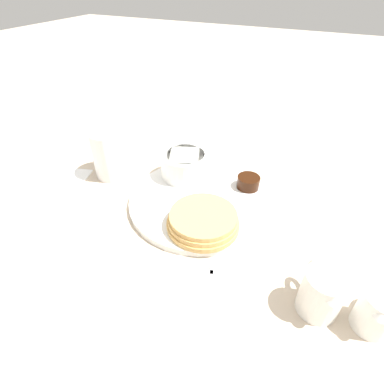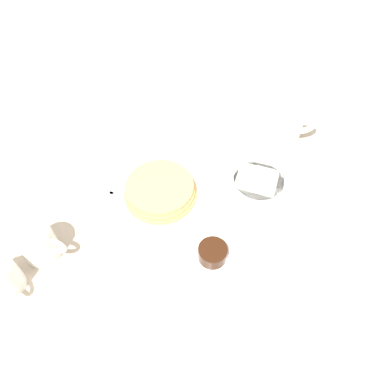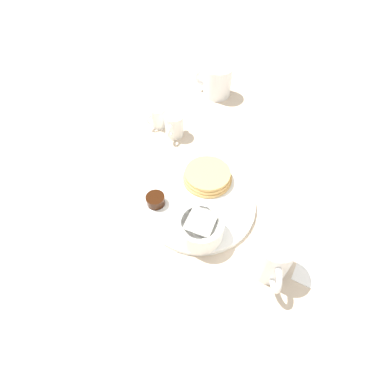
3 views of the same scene
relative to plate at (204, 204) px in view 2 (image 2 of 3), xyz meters
name	(u,v)px [view 2 (image 2 of 3)]	position (x,y,z in m)	size (l,w,h in m)	color
ground_plane	(204,206)	(0.00, 0.00, -0.01)	(4.00, 4.00, 0.00)	#C6B299
plate	(204,204)	(0.00, 0.00, 0.00)	(0.27, 0.27, 0.01)	white
pancake_stack	(160,190)	(0.07, 0.04, 0.02)	(0.12, 0.12, 0.03)	tan
bowl	(257,188)	(-0.06, -0.06, 0.03)	(0.10, 0.10, 0.05)	white
syrup_cup	(213,253)	(-0.07, 0.07, 0.02)	(0.04, 0.04, 0.02)	black
butter_ramekin	(265,200)	(-0.08, -0.06, 0.02)	(0.05, 0.05, 0.04)	white
coffee_mug	(283,122)	(-0.01, -0.21, 0.04)	(0.10, 0.09, 0.10)	white
creamer_pitcher_near	(38,243)	(0.13, 0.23, 0.03)	(0.07, 0.05, 0.07)	white
creamer_pitcher_far	(3,277)	(0.13, 0.30, 0.02)	(0.07, 0.05, 0.06)	white
fork	(116,186)	(0.15, 0.07, 0.00)	(0.06, 0.14, 0.00)	silver
napkin	(261,101)	(0.08, -0.29, 0.00)	(0.15, 0.13, 0.00)	white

